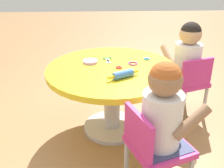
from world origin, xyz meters
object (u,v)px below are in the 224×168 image
object	(u,v)px
child_chair_left	(154,147)
seated_child_right	(188,54)
craft_table	(112,82)
rolling_pin	(123,74)
seated_child_left	(163,109)
craft_scissors	(107,59)
child_chair_right	(187,82)

from	to	relation	value
child_chair_left	seated_child_right	distance (m)	0.96
craft_table	rolling_pin	distance (m)	0.24
child_chair_left	rolling_pin	world-z (taller)	rolling_pin
seated_child_left	craft_scissors	bearing A→B (deg)	19.13
seated_child_left	child_chair_right	xyz separation A→B (m)	(0.79, -0.39, -0.23)
child_chair_left	seated_child_left	distance (m)	0.23
child_chair_left	child_chair_right	bearing A→B (deg)	-27.84
craft_table	child_chair_left	xyz separation A→B (m)	(-0.62, -0.20, -0.10)
seated_child_left	craft_scissors	xyz separation A→B (m)	(0.76, 0.26, -0.01)
craft_table	rolling_pin	bearing A→B (deg)	-160.48
child_chair_right	rolling_pin	world-z (taller)	rolling_pin
rolling_pin	seated_child_right	bearing A→B (deg)	-53.45
craft_scissors	child_chair_right	bearing A→B (deg)	-87.62
seated_child_left	seated_child_right	world-z (taller)	same
craft_table	seated_child_left	world-z (taller)	seated_child_left
child_chair_left	seated_child_left	size ratio (longest dim) A/B	1.05
craft_scissors	seated_child_right	bearing A→B (deg)	-84.21
child_chair_left	seated_child_left	world-z (taller)	seated_child_left
child_chair_right	rolling_pin	xyz separation A→B (m)	(-0.37, 0.56, 0.24)
child_chair_left	child_chair_right	distance (m)	0.91
craft_table	craft_scissors	bearing A→B (deg)	10.26
craft_table	child_chair_right	distance (m)	0.66
child_chair_left	craft_scissors	size ratio (longest dim) A/B	3.90
seated_child_left	seated_child_right	xyz separation A→B (m)	(0.83, -0.37, 0.00)
rolling_pin	craft_scissors	distance (m)	0.35
craft_table	craft_scissors	size ratio (longest dim) A/B	6.81
child_chair_right	seated_child_right	size ratio (longest dim) A/B	1.05
craft_table	seated_child_right	xyz separation A→B (m)	(0.22, -0.61, 0.13)
rolling_pin	craft_scissors	bearing A→B (deg)	15.32
child_chair_left	child_chair_right	world-z (taller)	same
seated_child_right	rolling_pin	world-z (taller)	seated_child_right
seated_child_left	craft_table	bearing A→B (deg)	21.32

